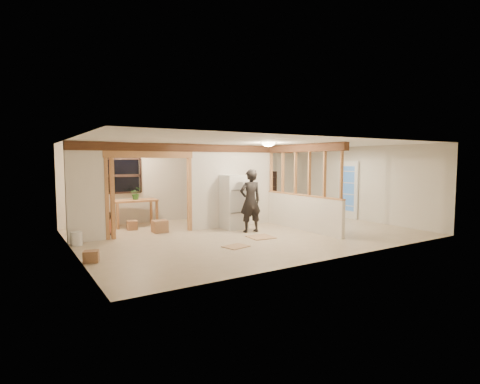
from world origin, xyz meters
TOP-DOWN VIEW (x-y plane):
  - floor at (0.00, 0.00)m, footprint 9.00×6.50m
  - ceiling at (0.00, 0.00)m, footprint 9.00×6.50m
  - wall_back at (0.00, 3.25)m, footprint 9.00×0.01m
  - wall_front at (0.00, -3.25)m, footprint 9.00×0.01m
  - wall_left at (-4.50, 0.00)m, footprint 0.01×6.50m
  - wall_right at (4.50, 0.00)m, footprint 0.01×6.50m
  - partition_left_stub at (-4.05, 1.20)m, footprint 0.90×0.12m
  - partition_center at (0.20, 1.20)m, footprint 2.80×0.12m
  - doorway_frame at (-2.40, 1.20)m, footprint 2.46×0.14m
  - header_beam_back at (-1.00, 1.20)m, footprint 7.00×0.18m
  - header_beam_right at (1.60, -0.40)m, footprint 0.18×3.30m
  - pony_wall at (1.60, -0.40)m, footprint 0.12×3.20m
  - stud_partition at (1.60, -0.40)m, footprint 0.14×3.20m
  - window_back at (-2.60, 3.17)m, footprint 1.12×0.10m
  - french_door at (4.42, 0.40)m, footprint 0.12×0.86m
  - ceiling_dome_main at (0.30, -0.50)m, footprint 0.36×0.36m
  - ceiling_dome_util at (-2.50, 2.30)m, footprint 0.32×0.32m
  - hanging_bulb at (-2.00, 1.60)m, footprint 0.07×0.07m
  - refrigerator at (0.01, 0.82)m, footprint 0.66×0.64m
  - woman at (0.11, 0.08)m, footprint 0.69×0.48m
  - work_table at (-2.37, 2.76)m, footprint 1.34×0.73m
  - potted_plant at (-2.33, 2.78)m, footprint 0.35×0.31m
  - shop_vac at (-3.55, 1.79)m, footprint 0.56×0.56m
  - bookshelf at (2.83, 3.05)m, footprint 0.80×0.27m
  - bucket at (-4.34, 0.87)m, footprint 0.31×0.31m
  - box_util_a at (-2.08, 1.39)m, footprint 0.40×0.35m
  - box_util_b at (-2.63, 2.21)m, footprint 0.33×0.33m
  - box_front at (-4.33, -0.87)m, footprint 0.35×0.31m
  - floor_panel_near at (-0.07, -0.69)m, footprint 0.67×0.67m
  - floor_panel_far at (-1.18, -1.26)m, footprint 0.64×0.56m

SIDE VIEW (x-z plane):
  - floor at x=0.00m, z-range -0.01..0.00m
  - floor_panel_far at x=-1.18m, z-range 0.00..0.02m
  - floor_panel_near at x=-0.07m, z-range 0.00..0.02m
  - box_front at x=-4.33m, z-range 0.00..0.23m
  - box_util_b at x=-2.63m, z-range 0.00..0.27m
  - bucket at x=-4.34m, z-range 0.00..0.33m
  - box_util_a at x=-2.08m, z-range 0.00..0.34m
  - shop_vac at x=-3.55m, z-range 0.00..0.63m
  - work_table at x=-2.37m, z-range 0.00..0.82m
  - pony_wall at x=1.60m, z-range 0.00..1.00m
  - refrigerator at x=0.01m, z-range 0.00..1.59m
  - bookshelf at x=2.83m, z-range 0.00..1.60m
  - woman at x=0.11m, z-range 0.00..1.78m
  - french_door at x=4.42m, z-range 0.00..2.00m
  - potted_plant at x=-2.33m, z-range 0.82..1.21m
  - doorway_frame at x=-2.40m, z-range 0.00..2.20m
  - wall_back at x=0.00m, z-range 0.00..2.50m
  - wall_front at x=0.00m, z-range 0.00..2.50m
  - wall_left at x=-4.50m, z-range 0.00..2.50m
  - wall_right at x=4.50m, z-range 0.00..2.50m
  - partition_left_stub at x=-4.05m, z-range 0.00..2.50m
  - partition_center at x=0.20m, z-range 0.00..2.50m
  - window_back at x=-2.60m, z-range 1.00..2.10m
  - stud_partition at x=1.60m, z-range 1.00..2.32m
  - hanging_bulb at x=-2.00m, z-range 2.15..2.22m
  - header_beam_back at x=-1.00m, z-range 2.27..2.49m
  - header_beam_right at x=1.60m, z-range 2.27..2.49m
  - ceiling_dome_main at x=0.30m, z-range 2.40..2.56m
  - ceiling_dome_util at x=-2.50m, z-range 2.41..2.55m
  - ceiling at x=0.00m, z-range 2.50..2.50m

